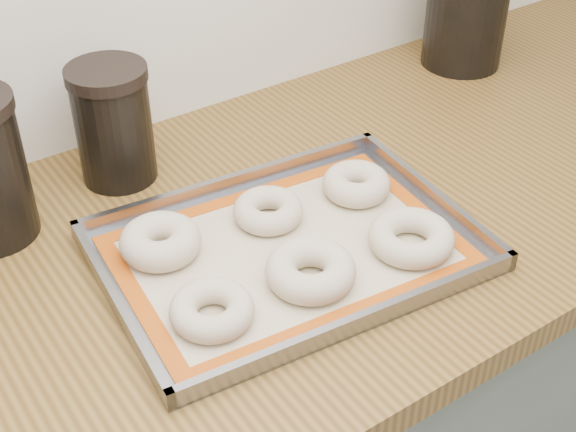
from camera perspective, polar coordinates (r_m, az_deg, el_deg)
cabinet at (r=1.46m, az=3.59°, el=-13.48°), size 3.00×0.65×0.86m
countertop at (r=1.15m, az=4.43°, el=1.07°), size 3.06×0.68×0.04m
baking_tray at (r=1.01m, az=0.00°, el=-2.40°), size 0.49×0.37×0.03m
baking_mat at (r=1.02m, az=-0.00°, el=-2.49°), size 0.45×0.33×0.00m
bagel_front_left at (r=0.92m, az=-5.43°, el=-6.66°), size 0.11×0.11×0.03m
bagel_front_mid at (r=0.96m, az=1.61°, el=-3.88°), size 0.13×0.13×0.04m
bagel_front_right at (r=1.02m, az=8.76°, el=-1.53°), size 0.14×0.14×0.03m
bagel_back_left at (r=1.01m, az=-9.06°, el=-1.79°), size 0.11×0.11×0.04m
bagel_back_mid at (r=1.06m, az=-1.42°, el=0.39°), size 0.10×0.10×0.03m
bagel_back_right at (r=1.11m, az=4.88°, el=2.29°), size 0.10×0.10×0.04m
canister_mid at (r=1.14m, az=-12.32°, el=6.43°), size 0.11×0.11×0.17m
canister_right at (r=1.48m, az=12.59°, el=14.10°), size 0.15×0.15×0.20m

